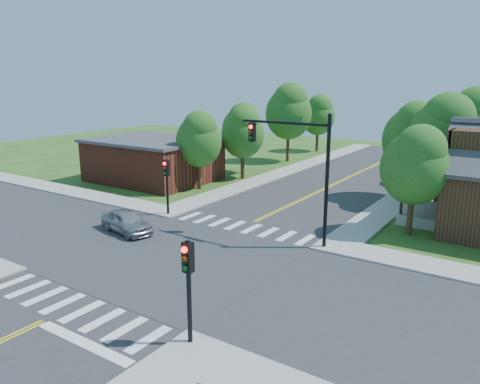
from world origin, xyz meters
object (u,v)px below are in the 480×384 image
Objects in this scene: signal_pole_nw at (167,176)px; car_silver at (126,222)px; signal_pole_se at (188,273)px; car_dgrey at (398,170)px; signal_mast_ne at (298,157)px.

signal_pole_nw is 0.91× the size of car_silver.
car_dgrey is (-2.10, 32.68, -2.04)m from signal_pole_se.
car_dgrey is at bearing 93.68° from signal_pole_se.
signal_mast_ne is at bearing 0.07° from signal_pole_nw.
car_dgrey is at bearing -6.60° from car_silver.
signal_pole_nw reaches higher than car_silver.
signal_mast_ne is 9.76m from signal_pole_nw.
signal_mast_ne is at bearing -96.78° from car_dgrey.
car_silver is at bearing -156.12° from signal_mast_ne.
signal_pole_nw is (-9.51, -0.01, -2.19)m from signal_mast_ne.
car_silver is (0.40, -4.02, -2.00)m from signal_pole_nw.
car_dgrey is at bearing 91.10° from signal_mast_ne.
signal_pole_nw is 4.51m from car_silver.
signal_pole_nw is at bearing 135.00° from signal_pole_se.
car_silver is 0.92× the size of car_dgrey.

